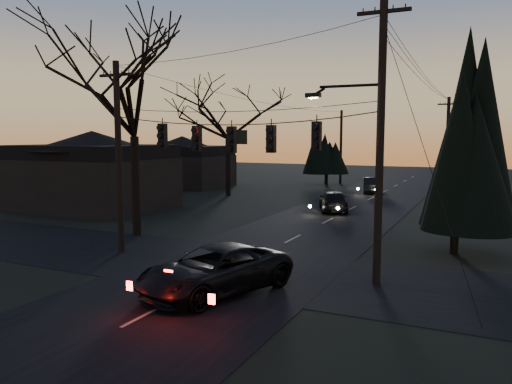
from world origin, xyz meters
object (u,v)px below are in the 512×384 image
at_px(utility_pole_far_r, 445,197).
at_px(suv_near, 215,271).
at_px(utility_pole_far_l, 340,183).
at_px(bare_tree_left, 133,96).
at_px(utility_pole_left, 122,252).
at_px(utility_pole_right, 376,284).
at_px(sedan_oncoming_a, 333,201).
at_px(evergreen_right, 459,141).
at_px(sedan_oncoming_b, 372,185).

xyz_separation_m(utility_pole_far_r, suv_near, (-4.70, -31.31, 0.78)).
height_order(utility_pole_far_l, bare_tree_left, bare_tree_left).
bearing_deg(utility_pole_left, utility_pole_right, 0.00).
relative_size(utility_pole_right, utility_pole_far_l, 1.25).
bearing_deg(sedan_oncoming_a, utility_pole_right, 90.29).
bearing_deg(utility_pole_far_r, sedan_oncoming_a, -117.46).
bearing_deg(utility_pole_left, sedan_oncoming_a, 71.87).
bearing_deg(evergreen_right, utility_pole_far_l, 114.60).
relative_size(utility_pole_far_l, evergreen_right, 0.90).
xyz_separation_m(utility_pole_far_l, evergreen_right, (13.67, -29.84, 5.03)).
xyz_separation_m(utility_pole_far_r, evergreen_right, (2.17, -21.84, 5.03)).
distance_m(utility_pole_left, utility_pole_far_r, 30.27).
height_order(utility_pole_right, evergreen_right, evergreen_right).
relative_size(utility_pole_far_r, sedan_oncoming_a, 1.91).
height_order(utility_pole_left, suv_near, utility_pole_left).
bearing_deg(utility_pole_left, bare_tree_left, 118.60).
xyz_separation_m(utility_pole_far_l, bare_tree_left, (-1.87, -32.58, 7.30)).
bearing_deg(sedan_oncoming_a, evergreen_right, 109.70).
distance_m(utility_pole_left, bare_tree_left, 8.28).
height_order(utility_pole_far_l, sedan_oncoming_a, utility_pole_far_l).
xyz_separation_m(bare_tree_left, evergreen_right, (15.53, 2.73, -2.27)).
height_order(utility_pole_far_r, sedan_oncoming_a, utility_pole_far_r).
relative_size(utility_pole_far_r, sedan_oncoming_b, 1.92).
relative_size(utility_pole_far_r, bare_tree_left, 0.81).
height_order(utility_pole_left, utility_pole_far_r, same).
bearing_deg(evergreen_right, utility_pole_right, -109.37).
relative_size(utility_pole_left, utility_pole_far_l, 1.06).
relative_size(suv_near, sedan_oncoming_a, 1.26).
xyz_separation_m(utility_pole_right, sedan_oncoming_a, (-6.30, 15.88, 0.76)).
bearing_deg(utility_pole_far_r, utility_pole_left, -112.33).
xyz_separation_m(evergreen_right, sedan_oncoming_a, (-8.47, 9.72, -4.28)).
xyz_separation_m(utility_pole_right, suv_near, (-4.70, -3.31, 0.78)).
bearing_deg(utility_pole_left, utility_pole_far_r, 67.67).
bearing_deg(utility_pole_far_l, utility_pole_far_r, -34.82).
bearing_deg(sedan_oncoming_b, utility_pole_right, 89.99).
height_order(utility_pole_far_r, bare_tree_left, bare_tree_left).
height_order(utility_pole_right, suv_near, utility_pole_right).
relative_size(utility_pole_right, utility_pole_far_r, 1.18).
relative_size(utility_pole_right, evergreen_right, 1.13).
bearing_deg(utility_pole_right, evergreen_right, 70.63).
xyz_separation_m(utility_pole_right, evergreen_right, (2.17, 6.16, 5.03)).
bearing_deg(utility_pole_far_l, sedan_oncoming_a, -75.51).
bearing_deg(sedan_oncoming_b, sedan_oncoming_a, 77.42).
xyz_separation_m(utility_pole_far_r, utility_pole_far_l, (-11.50, 8.00, 0.00)).
bearing_deg(utility_pole_right, sedan_oncoming_a, 111.64).
bearing_deg(bare_tree_left, utility_pole_far_r, 61.46).
distance_m(utility_pole_left, evergreen_right, 15.81).
height_order(utility_pole_far_r, evergreen_right, evergreen_right).
distance_m(utility_pole_far_r, utility_pole_far_l, 14.01).
bearing_deg(evergreen_right, suv_near, -125.94).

